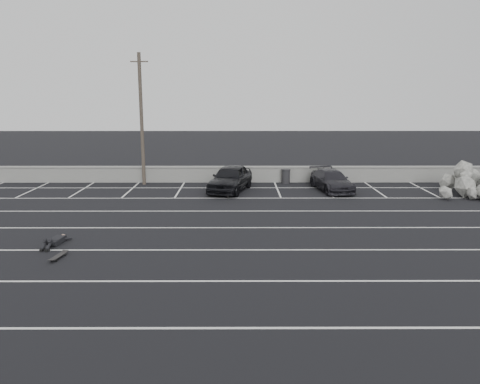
{
  "coord_description": "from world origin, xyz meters",
  "views": [
    {
      "loc": [
        1.62,
        -16.68,
        5.67
      ],
      "look_at": [
        1.68,
        5.88,
        1.0
      ],
      "focal_mm": 35.0,
      "sensor_mm": 36.0,
      "label": 1
    }
  ],
  "objects_px": {
    "utility_pole": "(142,119)",
    "trash_bin": "(286,176)",
    "car_right": "(332,180)",
    "skateboard": "(58,256)",
    "car_left": "(230,178)",
    "person": "(58,238)"
  },
  "relations": [
    {
      "from": "trash_bin",
      "to": "car_right",
      "type": "bearing_deg",
      "value": -43.54
    },
    {
      "from": "car_left",
      "to": "skateboard",
      "type": "relative_size",
      "value": 5.16
    },
    {
      "from": "car_left",
      "to": "utility_pole",
      "type": "xyz_separation_m",
      "value": [
        -5.64,
        2.18,
        3.4
      ]
    },
    {
      "from": "car_right",
      "to": "skateboard",
      "type": "height_order",
      "value": "car_right"
    },
    {
      "from": "car_right",
      "to": "person",
      "type": "xyz_separation_m",
      "value": [
        -12.73,
        -10.31,
        -0.4
      ]
    },
    {
      "from": "skateboard",
      "to": "person",
      "type": "bearing_deg",
      "value": 119.31
    },
    {
      "from": "car_right",
      "to": "person",
      "type": "height_order",
      "value": "car_right"
    },
    {
      "from": "utility_pole",
      "to": "person",
      "type": "relative_size",
      "value": 3.72
    },
    {
      "from": "trash_bin",
      "to": "person",
      "type": "xyz_separation_m",
      "value": [
        -10.2,
        -12.72,
        -0.25
      ]
    },
    {
      "from": "car_left",
      "to": "utility_pole",
      "type": "height_order",
      "value": "utility_pole"
    },
    {
      "from": "car_left",
      "to": "car_right",
      "type": "relative_size",
      "value": 1.08
    },
    {
      "from": "car_right",
      "to": "utility_pole",
      "type": "relative_size",
      "value": 0.52
    },
    {
      "from": "utility_pole",
      "to": "trash_bin",
      "type": "relative_size",
      "value": 9.02
    },
    {
      "from": "car_right",
      "to": "skateboard",
      "type": "bearing_deg",
      "value": -144.75
    },
    {
      "from": "utility_pole",
      "to": "trash_bin",
      "type": "distance_m",
      "value": 9.98
    },
    {
      "from": "utility_pole",
      "to": "skateboard",
      "type": "distance_m",
      "value": 14.7
    },
    {
      "from": "car_left",
      "to": "skateboard",
      "type": "distance_m",
      "value": 13.33
    },
    {
      "from": "trash_bin",
      "to": "person",
      "type": "relative_size",
      "value": 0.41
    },
    {
      "from": "person",
      "to": "utility_pole",
      "type": "bearing_deg",
      "value": 91.86
    },
    {
      "from": "car_left",
      "to": "trash_bin",
      "type": "relative_size",
      "value": 5.04
    },
    {
      "from": "car_left",
      "to": "trash_bin",
      "type": "distance_m",
      "value": 4.45
    },
    {
      "from": "car_right",
      "to": "skateboard",
      "type": "relative_size",
      "value": 4.77
    }
  ]
}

